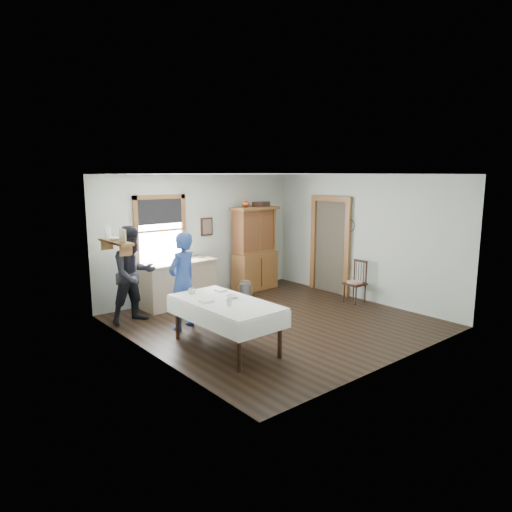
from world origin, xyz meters
The scene contains 20 objects.
room centered at (0.00, 0.00, 1.35)m, with size 5.01×5.01×2.70m.
window centered at (-1.00, 2.47, 1.63)m, with size 1.18×0.07×1.48m.
doorway centered at (2.46, 0.85, 1.16)m, with size 0.09×1.14×2.22m.
wall_shelf centered at (-2.37, 1.54, 1.57)m, with size 0.24×1.00×0.44m.
framed_picture centered at (0.15, 2.46, 1.55)m, with size 0.30×0.04×0.40m, color black.
rug_beater centered at (2.45, 0.30, 1.72)m, with size 0.27×0.27×0.01m, color black.
work_counter centered at (-0.80, 2.12, 0.46)m, with size 1.62×0.61×0.93m, color tan.
china_hutch centered at (1.29, 2.17, 0.98)m, with size 1.15×0.55×1.96m, color brown.
dining_table centered at (-1.48, -0.48, 0.38)m, with size 1.00×1.91×0.76m, color white.
spindle_chair centered at (2.16, -0.13, 0.46)m, with size 0.42×0.42×0.91m, color black.
pail centered at (0.66, 1.73, 0.15)m, with size 0.28×0.28×0.30m, color #94979C.
wicker_basket centered at (0.83, 1.94, 0.09)m, with size 0.30×0.21×0.18m, color #9A7A45.
woman_blue centered at (-1.50, 0.78, 0.79)m, with size 0.58×0.38×1.59m, color navy.
figure_dark centered at (-2.01, 1.66, 0.83)m, with size 0.81×0.63×1.66m, color black.
table_cup_a centered at (-1.65, 0.24, 0.81)m, with size 0.11×0.11×0.09m, color white.
table_cup_b centered at (-1.59, -0.71, 0.81)m, with size 0.10×0.10×0.09m, color white.
table_bowl centered at (-1.30, -0.41, 0.79)m, with size 0.22×0.22×0.05m, color white.
counter_book centered at (-0.28, 2.26, 0.94)m, with size 0.15×0.21×0.02m, color brown.
counter_bowl centered at (-0.67, 2.04, 0.96)m, with size 0.19×0.19×0.06m, color white.
shelf_bowl centered at (-2.37, 1.55, 1.60)m, with size 0.22×0.22×0.05m, color white.
Camera 1 is at (-5.48, -6.02, 2.68)m, focal length 32.00 mm.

